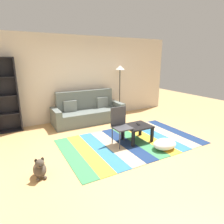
{
  "coord_description": "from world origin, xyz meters",
  "views": [
    {
      "loc": [
        -2.25,
        -3.55,
        2.0
      ],
      "look_at": [
        0.09,
        0.65,
        0.65
      ],
      "focal_mm": 30.78,
      "sensor_mm": 36.0,
      "label": 1
    }
  ],
  "objects_px": {
    "coffee_table": "(137,128)",
    "standing_lamp": "(120,74)",
    "folding_chair": "(120,123)",
    "tv_remote": "(138,124)",
    "pouf": "(165,144)",
    "dog": "(40,169)",
    "couch": "(88,112)"
  },
  "relations": [
    {
      "from": "coffee_table",
      "to": "standing_lamp",
      "type": "height_order",
      "value": "standing_lamp"
    },
    {
      "from": "standing_lamp",
      "to": "couch",
      "type": "bearing_deg",
      "value": -171.58
    },
    {
      "from": "tv_remote",
      "to": "pouf",
      "type": "bearing_deg",
      "value": -53.93
    },
    {
      "from": "couch",
      "to": "coffee_table",
      "type": "distance_m",
      "value": 2.04
    },
    {
      "from": "dog",
      "to": "standing_lamp",
      "type": "relative_size",
      "value": 0.23
    },
    {
      "from": "tv_remote",
      "to": "standing_lamp",
      "type": "bearing_deg",
      "value": 89.74
    },
    {
      "from": "couch",
      "to": "standing_lamp",
      "type": "height_order",
      "value": "standing_lamp"
    },
    {
      "from": "pouf",
      "to": "dog",
      "type": "relative_size",
      "value": 1.43
    },
    {
      "from": "pouf",
      "to": "folding_chair",
      "type": "relative_size",
      "value": 0.63
    },
    {
      "from": "coffee_table",
      "to": "dog",
      "type": "relative_size",
      "value": 1.62
    },
    {
      "from": "coffee_table",
      "to": "tv_remote",
      "type": "distance_m",
      "value": 0.11
    },
    {
      "from": "coffee_table",
      "to": "couch",
      "type": "bearing_deg",
      "value": 103.77
    },
    {
      "from": "couch",
      "to": "dog",
      "type": "distance_m",
      "value": 3.07
    },
    {
      "from": "couch",
      "to": "tv_remote",
      "type": "bearing_deg",
      "value": -74.37
    },
    {
      "from": "couch",
      "to": "folding_chair",
      "type": "xyz_separation_m",
      "value": [
        0.02,
        -1.94,
        0.2
      ]
    },
    {
      "from": "pouf",
      "to": "tv_remote",
      "type": "distance_m",
      "value": 0.81
    },
    {
      "from": "tv_remote",
      "to": "folding_chair",
      "type": "xyz_separation_m",
      "value": [
        -0.52,
        0.01,
        0.12
      ]
    },
    {
      "from": "standing_lamp",
      "to": "folding_chair",
      "type": "bearing_deg",
      "value": -120.94
    },
    {
      "from": "couch",
      "to": "folding_chair",
      "type": "distance_m",
      "value": 1.95
    },
    {
      "from": "couch",
      "to": "tv_remote",
      "type": "relative_size",
      "value": 15.07
    },
    {
      "from": "pouf",
      "to": "dog",
      "type": "xyz_separation_m",
      "value": [
        -2.65,
        0.25,
        0.04
      ]
    },
    {
      "from": "couch",
      "to": "standing_lamp",
      "type": "xyz_separation_m",
      "value": [
        1.3,
        0.19,
        1.13
      ]
    },
    {
      "from": "couch",
      "to": "pouf",
      "type": "relative_size",
      "value": 3.97
    },
    {
      "from": "standing_lamp",
      "to": "folding_chair",
      "type": "xyz_separation_m",
      "value": [
        -1.28,
        -2.13,
        -0.93
      ]
    },
    {
      "from": "coffee_table",
      "to": "tv_remote",
      "type": "relative_size",
      "value": 4.29
    },
    {
      "from": "dog",
      "to": "tv_remote",
      "type": "bearing_deg",
      "value": 10.91
    },
    {
      "from": "couch",
      "to": "pouf",
      "type": "height_order",
      "value": "couch"
    },
    {
      "from": "folding_chair",
      "to": "dog",
      "type": "bearing_deg",
      "value": -110.83
    },
    {
      "from": "coffee_table",
      "to": "folding_chair",
      "type": "bearing_deg",
      "value": 174.02
    },
    {
      "from": "tv_remote",
      "to": "dog",
      "type": "bearing_deg",
      "value": -149.83
    },
    {
      "from": "coffee_table",
      "to": "pouf",
      "type": "distance_m",
      "value": 0.77
    },
    {
      "from": "coffee_table",
      "to": "folding_chair",
      "type": "xyz_separation_m",
      "value": [
        -0.46,
        0.05,
        0.2
      ]
    }
  ]
}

